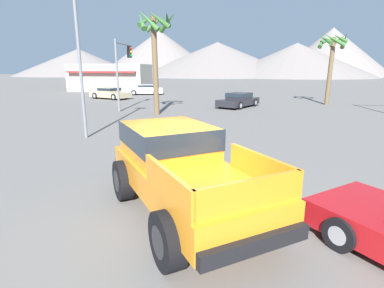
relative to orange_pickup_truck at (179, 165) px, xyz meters
The scene contains 11 objects.
ground_plane 1.08m from the orange_pickup_truck, ahead, with size 320.00×320.00×0.00m, color slate.
orange_pickup_truck is the anchor object (origin of this frame).
parked_car_tan 26.88m from the orange_pickup_truck, 116.13° to the left, with size 4.78×3.41×1.18m.
parked_car_dark 19.03m from the orange_pickup_truck, 85.61° to the left, with size 3.63×4.56×1.16m.
parked_car_white 31.37m from the orange_pickup_truck, 108.08° to the left, with size 4.56×2.86×1.21m.
traffic_light_main 18.04m from the orange_pickup_truck, 114.06° to the left, with size 0.38×3.26×5.12m.
street_lamp_post 9.37m from the orange_pickup_truck, 130.42° to the left, with size 0.90×0.24×8.17m.
palm_tree_tall 23.74m from the orange_pickup_truck, 67.11° to the left, with size 2.45×2.51×6.02m.
palm_tree_short 15.07m from the orange_pickup_truck, 106.41° to the left, with size 2.77×2.74×6.72m.
storefront_building 40.01m from the orange_pickup_truck, 114.78° to the left, with size 10.71×6.73×3.70m.
distant_mountain_range 126.08m from the orange_pickup_truck, 94.26° to the left, with size 160.33×73.62×19.68m.
Camera 1 is at (0.93, -6.08, 3.07)m, focal length 28.00 mm.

